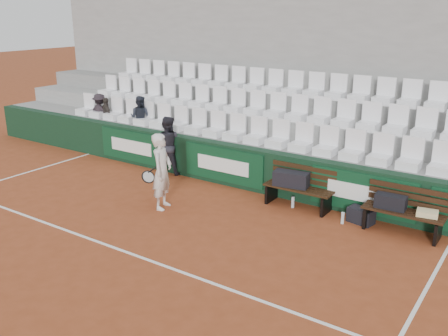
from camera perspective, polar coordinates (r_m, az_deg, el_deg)
ground at (r=9.27m, az=-12.60°, el=-8.84°), size 80.00×80.00×0.00m
court_baseline at (r=9.27m, az=-12.61°, el=-8.81°), size 18.00×0.06×0.01m
back_barrier at (r=11.90m, az=1.42°, el=0.25°), size 18.00×0.34×1.00m
grandstand_tier_front at (r=12.45m, az=2.74°, el=1.02°), size 18.00×0.95×1.00m
grandstand_tier_mid at (r=13.18m, az=4.91°, el=2.95°), size 18.00×0.95×1.45m
grandstand_tier_back at (r=13.94m, az=6.86°, el=4.66°), size 18.00×0.95×1.90m
grandstand_rear_wall at (r=14.27m, az=8.22°, el=10.01°), size 18.00×0.30×4.40m
seat_row_front at (r=12.10m, az=2.36°, el=4.53°), size 11.90×0.44×0.63m
seat_row_mid at (r=12.80m, az=4.65°, el=7.28°), size 11.90×0.44×0.63m
seat_row_back at (r=13.56m, az=6.71°, el=9.73°), size 11.90×0.44×0.63m
bench_left at (r=10.82m, az=8.46°, el=-3.33°), size 1.50×0.56×0.45m
bench_right at (r=10.08m, az=19.68°, el=-5.84°), size 1.50×0.56×0.45m
sports_bag_left at (r=10.75m, az=7.68°, el=-1.26°), size 0.78×0.43×0.32m
sports_bag_right at (r=10.01m, az=18.51°, el=-3.68°), size 0.58×0.29×0.27m
towel at (r=9.92m, az=22.22°, el=-4.81°), size 0.41×0.32×0.10m
sports_bag_ground at (r=10.34m, az=15.39°, el=-5.26°), size 0.55×0.39×0.30m
water_bottle_near at (r=10.81m, az=7.87°, el=-3.89°), size 0.07×0.07×0.25m
water_bottle_far at (r=10.22m, az=13.40°, el=-5.59°), size 0.07×0.07×0.24m
tennis_player at (r=10.56m, az=-7.11°, el=-0.39°), size 0.77×0.69×1.64m
ball_kid at (r=12.81m, az=-6.48°, el=2.58°), size 0.89×0.81×1.51m
spectator_a at (r=15.33m, az=-14.09°, el=7.81°), size 0.76×0.47×1.14m
spectator_b at (r=15.14m, az=-13.38°, el=7.56°), size 0.66×0.46×1.04m
spectator_c at (r=14.17m, az=-9.65°, el=7.49°), size 0.70×0.62×1.23m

